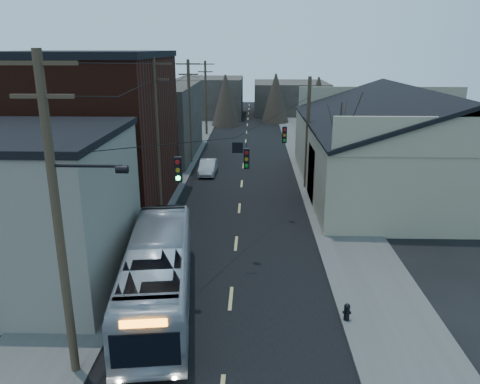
% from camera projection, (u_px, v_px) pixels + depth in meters
% --- Properties ---
extents(road_surface, '(9.00, 110.00, 0.02)m').
position_uv_depth(road_surface, '(243.00, 171.00, 41.45)').
color(road_surface, black).
rests_on(road_surface, ground).
extents(sidewalk_left, '(4.00, 110.00, 0.12)m').
position_uv_depth(sidewalk_left, '(170.00, 170.00, 41.62)').
color(sidewalk_left, '#474744').
rests_on(sidewalk_left, ground).
extents(sidewalk_right, '(4.00, 110.00, 0.12)m').
position_uv_depth(sidewalk_right, '(316.00, 171.00, 41.25)').
color(sidewalk_right, '#474744').
rests_on(sidewalk_right, ground).
extents(building_clapboard, '(8.00, 8.00, 7.00)m').
position_uv_depth(building_clapboard, '(28.00, 213.00, 20.62)').
color(building_clapboard, gray).
rests_on(building_clapboard, ground).
extents(building_brick, '(10.00, 12.00, 10.00)m').
position_uv_depth(building_brick, '(87.00, 135.00, 30.71)').
color(building_brick, black).
rests_on(building_brick, ground).
extents(building_left_far, '(9.00, 14.00, 7.00)m').
position_uv_depth(building_left_far, '(149.00, 121.00, 46.42)').
color(building_left_far, '#302C26').
rests_on(building_left_far, ground).
extents(warehouse, '(16.16, 20.60, 7.73)m').
position_uv_depth(warehouse, '(412.00, 155.00, 35.51)').
color(warehouse, gray).
rests_on(warehouse, ground).
extents(building_far_left, '(10.00, 12.00, 6.00)m').
position_uv_depth(building_far_left, '(210.00, 97.00, 74.15)').
color(building_far_left, '#302C26').
rests_on(building_far_left, ground).
extents(building_far_right, '(12.00, 14.00, 5.00)m').
position_uv_depth(building_far_right, '(290.00, 97.00, 78.70)').
color(building_far_right, '#302C26').
rests_on(building_far_right, ground).
extents(bare_tree, '(0.40, 0.40, 7.20)m').
position_uv_depth(bare_tree, '(338.00, 158.00, 30.65)').
color(bare_tree, black).
rests_on(bare_tree, ground).
extents(utility_lines, '(11.24, 45.28, 10.50)m').
position_uv_depth(utility_lines, '(199.00, 126.00, 34.48)').
color(utility_lines, '#382B1E').
rests_on(utility_lines, ground).
extents(bus, '(3.79, 10.96, 2.99)m').
position_uv_depth(bus, '(158.00, 273.00, 19.52)').
color(bus, '#A4A7AF').
rests_on(bus, ground).
extents(parked_car, '(1.38, 3.83, 1.26)m').
position_uv_depth(parked_car, '(208.00, 167.00, 40.35)').
color(parked_car, '#9DA0A4').
rests_on(parked_car, ground).
extents(fire_hydrant, '(0.34, 0.25, 0.72)m').
position_uv_depth(fire_hydrant, '(347.00, 311.00, 18.53)').
color(fire_hydrant, black).
rests_on(fire_hydrant, sidewalk_right).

